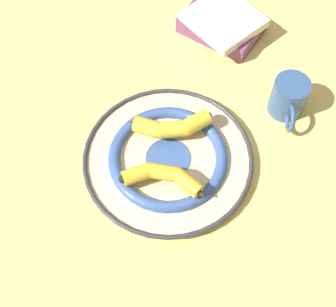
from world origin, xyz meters
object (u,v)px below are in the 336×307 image
object	(u,v)px
banana_a	(171,127)
decorative_bowl	(168,159)
book_stack	(222,23)
banana_b	(164,177)
coffee_mug	(289,98)

from	to	relation	value
banana_a	decorative_bowl	bearing A→B (deg)	-101.91
book_stack	decorative_bowl	bearing A→B (deg)	113.80
decorative_bowl	book_stack	size ratio (longest dim) A/B	1.55
decorative_bowl	book_stack	xyz separation A→B (m)	(-0.37, 0.13, 0.02)
banana_a	book_stack	distance (m)	0.33
banana_a	book_stack	size ratio (longest dim) A/B	0.79
banana_b	banana_a	bearing A→B (deg)	-85.25
banana_a	banana_b	size ratio (longest dim) A/B	1.03
coffee_mug	banana_a	bearing A→B (deg)	-69.17
decorative_bowl	coffee_mug	xyz separation A→B (m)	(-0.13, 0.26, 0.03)
book_stack	banana_a	bearing A→B (deg)	111.44
decorative_bowl	banana_a	size ratio (longest dim) A/B	1.97
book_stack	coffee_mug	size ratio (longest dim) A/B	1.81
decorative_bowl	banana_b	bearing A→B (deg)	-6.16
decorative_bowl	banana_a	xyz separation A→B (m)	(-0.06, 0.00, 0.04)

